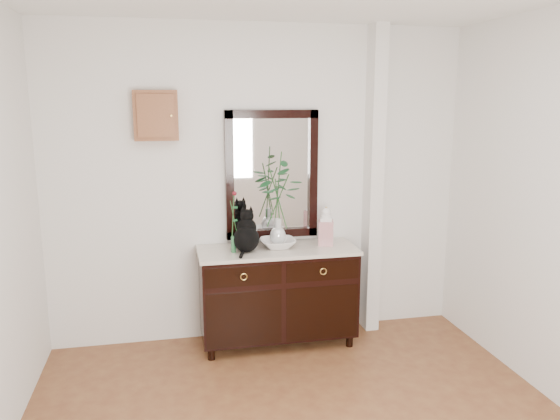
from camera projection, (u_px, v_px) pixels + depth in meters
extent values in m
cube|color=white|center=(260.00, 185.00, 4.69)|extent=(3.60, 0.04, 2.70)
cube|color=white|center=(373.00, 183.00, 4.82)|extent=(0.12, 0.20, 2.70)
cube|color=black|center=(278.00, 293.00, 4.65)|extent=(1.30, 0.50, 0.82)
cube|color=silver|center=(278.00, 250.00, 4.57)|extent=(1.33, 0.52, 0.03)
cube|color=black|center=(272.00, 175.00, 4.68)|extent=(0.80, 0.06, 1.10)
cube|color=white|center=(272.00, 175.00, 4.69)|extent=(0.66, 0.01, 0.96)
cube|color=brown|center=(156.00, 116.00, 4.36)|extent=(0.35, 0.10, 0.40)
imported|color=white|center=(278.00, 243.00, 4.59)|extent=(0.30, 0.30, 0.07)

